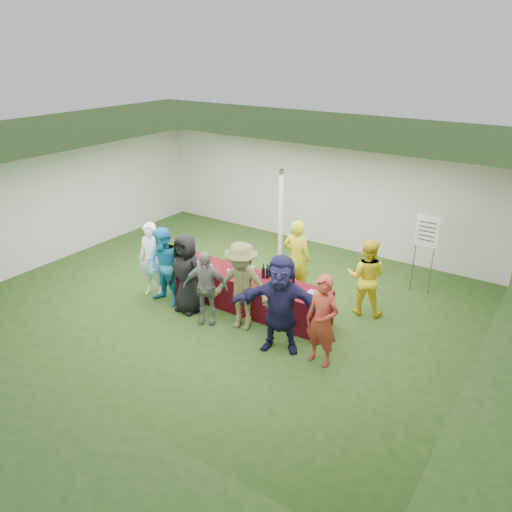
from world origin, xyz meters
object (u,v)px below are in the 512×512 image
Objects in this scene: wine_list_sign at (426,237)px; customer_5 at (281,304)px; dump_bucket at (314,297)px; staff_pourer at (297,259)px; customer_2 at (187,274)px; serving_table at (248,292)px; staff_back at (366,277)px; customer_4 at (241,286)px; customer_0 at (152,260)px; customer_3 at (205,287)px; customer_6 at (322,321)px; customer_1 at (165,267)px.

customer_5 is (-1.43, -3.72, -0.38)m from wine_list_sign.
staff_pourer reaches higher than dump_bucket.
wine_list_sign is 5.21m from customer_2.
serving_table is 1.34m from customer_2.
staff_pourer is at bearing -9.57° from staff_back.
customer_5 is (-0.75, -2.11, 0.11)m from staff_back.
customer_4 is at bearing -124.83° from wine_list_sign.
customer_2 is 1.33m from customer_4.
staff_back reaches higher than serving_table.
serving_table is 2.45m from staff_back.
customer_3 is (1.72, -0.27, -0.08)m from customer_0.
customer_0 is 2.44m from customer_4.
customer_5 reaches higher than dump_bucket.
customer_4 reaches higher than staff_back.
staff_pourer is 2.40m from customer_2.
customer_1 is at bearing -177.16° from customer_6.
staff_pourer is at bearing 18.88° from customer_0.
staff_pourer is 0.95× the size of customer_5.
customer_4 is 1.03m from customer_5.
staff_pourer reaches higher than customer_0.
customer_3 reaches higher than dump_bucket.
wine_list_sign is 4.00m from customer_5.
customer_0 is at bearing -173.48° from dump_bucket.
dump_bucket is 0.14× the size of staff_back.
customer_4 is at bearing 80.15° from staff_pourer.
wine_list_sign is 1.01× the size of staff_pourer.
serving_table is 1.93× the size of customer_5.
serving_table is at bearing 39.90° from customer_3.
customer_2 is (0.58, 0.03, -0.01)m from customer_1.
staff_pourer is (0.55, 1.06, 0.51)m from serving_table.
dump_bucket is at bearing 44.71° from customer_5.
customer_5 is (0.80, -1.98, 0.04)m from staff_pourer.
customer_3 is (0.60, -0.14, -0.09)m from customer_2.
dump_bucket is 3.25m from wine_list_sign.
customer_3 is at bearing -22.92° from customer_0.
wine_list_sign reaches higher than serving_table.
serving_table is 2.39m from customer_6.
customer_4 is at bearing 5.45° from customer_2.
customer_5 is at bearing -174.07° from customer_6.
staff_back is 0.91× the size of customer_4.
customer_2 is at bearing 172.92° from customer_4.
customer_4 is at bearing -64.57° from serving_table.
customer_3 is at bearing 26.17° from staff_back.
customer_0 is 3.46m from customer_5.
customer_6 is (3.15, -0.12, -0.02)m from customer_2.
customer_1 is at bearing -152.72° from serving_table.
customer_5 reaches higher than customer_6.
customer_2 is 0.94× the size of customer_4.
customer_6 is (0.82, 0.03, -0.10)m from customer_5.
customer_5 reaches higher than customer_3.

